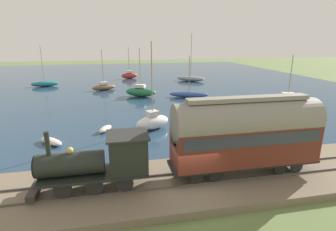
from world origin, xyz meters
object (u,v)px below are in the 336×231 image
object	(u,v)px
steam_locomotive	(102,160)
sailboat_gray	(191,78)
sailboat_navy	(288,99)
sailboat_teal	(45,84)
sailboat_white	(153,121)
rowboat_mid_harbor	(105,129)
rowboat_near_shore	(242,120)
sailboat_blue	(189,94)
sailboat_red	(129,75)
rowboat_off_pier	(51,141)
sailboat_green	(141,92)
rowboat_far_out	(208,142)
passenger_coach	(246,132)
sailboat_brown	(104,87)

from	to	relation	value
steam_locomotive	sailboat_gray	world-z (taller)	sailboat_gray
sailboat_navy	sailboat_teal	xyz separation A→B (m)	(20.18, 35.54, 0.02)
sailboat_white	sailboat_teal	world-z (taller)	sailboat_white
sailboat_white	rowboat_mid_harbor	distance (m)	4.49
rowboat_near_shore	sailboat_blue	bearing A→B (deg)	20.32
sailboat_red	rowboat_off_pier	size ratio (longest dim) A/B	2.71
sailboat_gray	rowboat_near_shore	size ratio (longest dim) A/B	3.72
sailboat_green	sailboat_red	size ratio (longest dim) A/B	1.06
steam_locomotive	rowboat_far_out	xyz separation A→B (m)	(5.77, -8.09, -1.93)
sailboat_gray	rowboat_mid_harbor	distance (m)	32.49
sailboat_gray	rowboat_mid_harbor	bearing A→B (deg)	-177.88
sailboat_teal	passenger_coach	bearing A→B (deg)	-159.40
passenger_coach	sailboat_red	distance (m)	45.46
sailboat_brown	rowboat_far_out	distance (m)	27.99
rowboat_near_shore	passenger_coach	bearing A→B (deg)	163.86
sailboat_navy	sailboat_teal	world-z (taller)	sailboat_teal
sailboat_navy	sailboat_brown	size ratio (longest dim) A/B	0.96
sailboat_red	sailboat_navy	bearing A→B (deg)	-153.24
steam_locomotive	sailboat_white	xyz separation A→B (m)	(10.55, -4.25, -1.41)
sailboat_navy	sailboat_blue	distance (m)	13.66
sailboat_red	rowboat_mid_harbor	distance (m)	34.75
sailboat_navy	rowboat_near_shore	bearing A→B (deg)	146.73
steam_locomotive	sailboat_brown	distance (m)	32.32
passenger_coach	sailboat_blue	world-z (taller)	sailboat_blue
sailboat_navy	rowboat_near_shore	world-z (taller)	sailboat_navy
sailboat_navy	rowboat_mid_harbor	size ratio (longest dim) A/B	3.24
sailboat_green	sailboat_gray	xyz separation A→B (m)	(13.02, -11.66, -0.19)
sailboat_green	rowboat_off_pier	distance (m)	19.48
sailboat_brown	rowboat_mid_harbor	size ratio (longest dim) A/B	3.38
sailboat_teal	sailboat_brown	bearing A→B (deg)	-125.13
rowboat_mid_harbor	passenger_coach	bearing A→B (deg)	158.24
sailboat_teal	rowboat_near_shore	distance (m)	37.11
sailboat_gray	rowboat_off_pier	xyz separation A→B (m)	(-30.21, 20.82, -0.34)
sailboat_navy	sailboat_gray	world-z (taller)	sailboat_gray
passenger_coach	sailboat_teal	size ratio (longest dim) A/B	1.23
passenger_coach	sailboat_red	xyz separation A→B (m)	(45.22, 4.00, -2.43)
sailboat_brown	sailboat_red	size ratio (longest dim) A/B	0.99
sailboat_gray	rowboat_near_shore	distance (m)	27.99
sailboat_gray	rowboat_off_pier	distance (m)	36.69
sailboat_blue	rowboat_far_out	distance (m)	18.21
sailboat_brown	sailboat_blue	world-z (taller)	sailboat_brown
sailboat_teal	rowboat_mid_harbor	size ratio (longest dim) A/B	3.68
sailboat_red	rowboat_far_out	bearing A→B (deg)	176.61
steam_locomotive	sailboat_blue	distance (m)	26.38
sailboat_white	sailboat_navy	bearing A→B (deg)	-94.65
steam_locomotive	sailboat_teal	distance (m)	39.76
sailboat_blue	rowboat_near_shore	distance (m)	12.95
passenger_coach	rowboat_off_pier	bearing A→B (deg)	56.14
sailboat_brown	sailboat_green	size ratio (longest dim) A/B	0.93
sailboat_brown	rowboat_far_out	size ratio (longest dim) A/B	2.85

